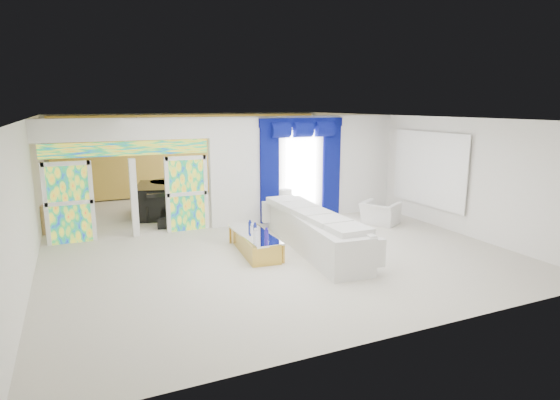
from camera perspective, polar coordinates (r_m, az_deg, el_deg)
name	(u,v)px	position (r m, az deg, el deg)	size (l,w,h in m)	color
floor	(251,233)	(12.14, -3.61, -4.15)	(12.00, 12.00, 0.00)	#B7AF9E
dividing_wall	(307,168)	(13.59, 3.35, 4.03)	(5.70, 0.18, 3.00)	white
dividing_header	(126,129)	(12.03, -18.49, 8.31)	(4.30, 0.18, 0.55)	white
stained_panel_left	(69,203)	(12.18, -24.63, -0.32)	(0.95, 0.04, 2.00)	#994C3F
stained_panel_right	(187,194)	(12.46, -11.45, 0.77)	(0.95, 0.04, 2.00)	#994C3F
stained_transom	(128,149)	(12.06, -18.34, 6.06)	(4.00, 0.05, 0.35)	#994C3F
window_pane	(301,170)	(13.39, 2.59, 3.71)	(1.00, 0.02, 2.30)	white
blue_drape_left	(269,174)	(12.96, -1.31, 3.23)	(0.55, 0.10, 2.80)	#030449
blue_drape_right	(331,170)	(13.85, 6.36, 3.71)	(0.55, 0.10, 2.80)	#030449
blue_pelmet	(302,122)	(13.25, 2.71, 9.57)	(2.60, 0.12, 0.25)	#030449
wall_mirror	(429,169)	(13.53, 17.92, 3.66)	(0.04, 2.70, 1.90)	white
gold_curtains	(195,154)	(17.43, -10.53, 5.56)	(9.70, 0.12, 2.90)	gold
white_sofa	(314,232)	(10.77, 4.19, -4.01)	(0.90, 4.21, 0.80)	silver
coffee_table	(255,244)	(10.55, -3.11, -5.40)	(0.64, 1.93, 0.43)	#B79539
console_table	(295,215)	(13.20, 1.85, -1.93)	(1.20, 0.38, 0.40)	white
table_lamp	(285,200)	(12.97, 0.67, 0.05)	(0.36, 0.36, 0.58)	silver
armchair	(380,213)	(13.28, 12.27, -1.61)	(0.96, 0.84, 0.63)	silver
grand_piano	(162,200)	(14.45, -14.38, 0.02)	(1.43, 1.88, 0.95)	black
piano_bench	(173,223)	(12.99, -13.08, -2.76)	(0.82, 0.32, 0.27)	black
tv_console	(54,218)	(13.52, -26.19, -2.04)	(0.52, 0.48, 0.76)	#A27251
chandelier	(137,127)	(14.47, -17.27, 8.58)	(0.60, 0.60, 0.60)	gold
decanters	(257,231)	(10.39, -2.90, -3.88)	(0.25, 1.13, 0.25)	white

